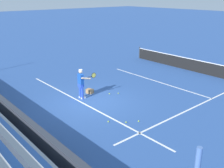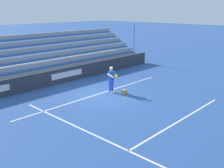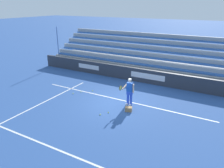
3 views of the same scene
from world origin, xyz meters
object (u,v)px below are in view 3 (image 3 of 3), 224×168
tennis_ball_midcourt (93,91)px  tennis_ball_toward_net (81,92)px  tennis_ball_by_box (73,93)px  ball_box_cardboard (129,109)px  tennis_ball_far_right (108,112)px  tennis_ball_on_baseline (100,115)px  tennis_player (129,91)px

tennis_ball_midcourt → tennis_ball_toward_net: size_ratio=1.00×
tennis_ball_by_box → ball_box_cardboard: bearing=174.3°
tennis_ball_midcourt → tennis_ball_by_box: bearing=50.5°
tennis_ball_far_right → tennis_ball_on_baseline: (0.28, 0.45, 0.00)m
tennis_ball_midcourt → tennis_ball_far_right: same height
tennis_ball_on_baseline → tennis_ball_midcourt: bearing=-49.2°
tennis_player → ball_box_cardboard: tennis_player is taller
tennis_ball_by_box → tennis_ball_on_baseline: same height
tennis_ball_midcourt → tennis_ball_by_box: size_ratio=1.00×
tennis_ball_far_right → tennis_player: bearing=-109.5°
tennis_ball_midcourt → tennis_ball_on_baseline: same height
ball_box_cardboard → tennis_ball_far_right: size_ratio=6.06×
tennis_ball_by_box → tennis_ball_toward_net: bearing=-120.9°
tennis_ball_toward_net → tennis_ball_on_baseline: size_ratio=1.00×
ball_box_cardboard → tennis_ball_midcourt: size_ratio=6.06×
tennis_player → tennis_ball_far_right: (0.57, 1.60, -0.86)m
ball_box_cardboard → tennis_ball_midcourt: (3.62, -1.56, -0.10)m
tennis_ball_far_right → tennis_ball_on_baseline: 0.53m
ball_box_cardboard → tennis_ball_on_baseline: bearing=45.9°
tennis_player → tennis_ball_midcourt: bearing=-12.9°
tennis_ball_toward_net → tennis_ball_by_box: size_ratio=1.00×
tennis_player → tennis_ball_on_baseline: tennis_player is taller
tennis_player → tennis_ball_far_right: size_ratio=25.98×
tennis_ball_on_baseline → tennis_ball_by_box: bearing=-27.0°
tennis_player → tennis_ball_midcourt: tennis_player is taller
ball_box_cardboard → tennis_ball_on_baseline: 1.73m
tennis_ball_far_right → tennis_ball_toward_net: same height
tennis_player → tennis_ball_midcourt: (3.27, -0.75, -0.86)m
ball_box_cardboard → tennis_ball_midcourt: 3.94m
tennis_ball_far_right → tennis_ball_on_baseline: size_ratio=1.00×
tennis_ball_by_box → tennis_player: bearing=-175.1°
ball_box_cardboard → tennis_player: bearing=-66.7°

